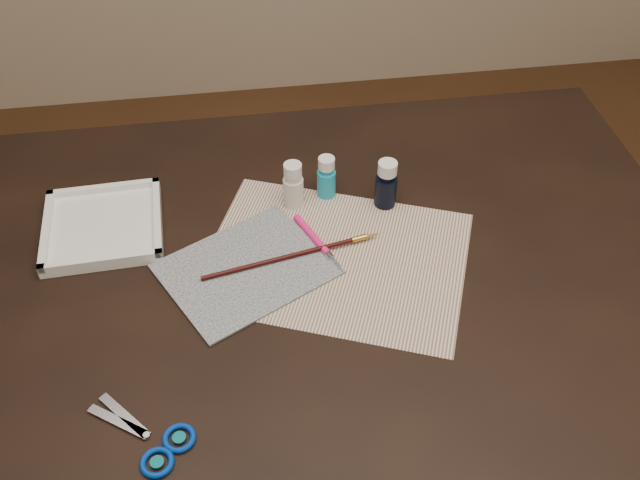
{
  "coord_description": "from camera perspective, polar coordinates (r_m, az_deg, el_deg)",
  "views": [
    {
      "loc": [
        -0.12,
        -0.82,
        1.61
      ],
      "look_at": [
        0.0,
        0.0,
        0.8
      ],
      "focal_mm": 40.0,
      "sensor_mm": 36.0,
      "label": 1
    }
  ],
  "objects": [
    {
      "name": "paint_bottle_cyan",
      "position": [
        1.29,
        0.51,
        5.07
      ],
      "size": [
        0.03,
        0.03,
        0.08
      ],
      "primitive_type": "cylinder",
      "rotation": [
        0.0,
        0.0,
        -0.01
      ],
      "color": "#199DBF",
      "rests_on": "table"
    },
    {
      "name": "craft_knife",
      "position": [
        1.21,
        -0.07,
        -0.28
      ],
      "size": [
        0.07,
        0.15,
        0.01
      ],
      "primitive_type": null,
      "rotation": [
        0.0,
        0.0,
        -1.18
      ],
      "color": "#F61E7C",
      "rests_on": "paper"
    },
    {
      "name": "paint_bottle_navy",
      "position": [
        1.27,
        5.32,
        4.48
      ],
      "size": [
        0.04,
        0.04,
        0.09
      ],
      "primitive_type": "cylinder",
      "rotation": [
        0.0,
        0.0,
        -0.17
      ],
      "color": "black",
      "rests_on": "table"
    },
    {
      "name": "table",
      "position": [
        1.49,
        0.0,
        -11.87
      ],
      "size": [
        1.3,
        0.9,
        0.75
      ],
      "primitive_type": "cube",
      "color": "black",
      "rests_on": "ground"
    },
    {
      "name": "scissors",
      "position": [
        1.02,
        -14.61,
        -14.74
      ],
      "size": [
        0.2,
        0.17,
        0.01
      ],
      "primitive_type": null,
      "rotation": [
        0.0,
        0.0,
        2.53
      ],
      "color": "silver",
      "rests_on": "table"
    },
    {
      "name": "palette_tray",
      "position": [
        1.3,
        -16.97,
        1.14
      ],
      "size": [
        0.21,
        0.21,
        0.02
      ],
      "primitive_type": "cube",
      "rotation": [
        0.0,
        0.0,
        0.04
      ],
      "color": "white",
      "rests_on": "table"
    },
    {
      "name": "canvas",
      "position": [
        1.18,
        -5.92,
        -2.33
      ],
      "size": [
        0.32,
        0.3,
        0.0
      ],
      "primitive_type": "cube",
      "rotation": [
        0.0,
        0.0,
        0.49
      ],
      "color": "black",
      "rests_on": "paper"
    },
    {
      "name": "paint_bottle_white",
      "position": [
        1.27,
        -2.16,
        4.44
      ],
      "size": [
        0.04,
        0.04,
        0.09
      ],
      "primitive_type": "cylinder",
      "rotation": [
        0.0,
        0.0,
        -0.04
      ],
      "color": "silver",
      "rests_on": "table"
    },
    {
      "name": "paintbrush",
      "position": [
        1.19,
        -2.13,
        -1.21
      ],
      "size": [
        0.31,
        0.07,
        0.01
      ],
      "primitive_type": null,
      "rotation": [
        0.0,
        0.0,
        0.2
      ],
      "color": "black",
      "rests_on": "canvas"
    },
    {
      "name": "paper",
      "position": [
        1.2,
        1.26,
        -1.48
      ],
      "size": [
        0.52,
        0.47,
        0.0
      ],
      "primitive_type": "cube",
      "rotation": [
        0.0,
        0.0,
        -0.39
      ],
      "color": "silver",
      "rests_on": "table"
    }
  ]
}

